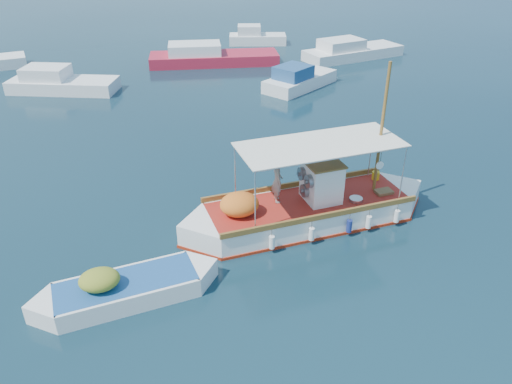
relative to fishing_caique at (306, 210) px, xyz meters
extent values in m
plane|color=black|center=(-0.74, -0.27, -0.53)|extent=(160.00, 160.00, 0.00)
cube|color=white|center=(0.06, 0.00, -0.18)|extent=(7.72, 3.41, 1.09)
cube|color=white|center=(-3.64, -0.47, -0.18)|extent=(2.47, 2.47, 1.09)
cube|color=white|center=(3.76, 0.48, -0.18)|extent=(2.47, 2.47, 1.09)
cube|color=maroon|center=(0.06, 0.00, -0.51)|extent=(7.82, 3.50, 0.18)
cube|color=maroon|center=(0.06, 0.00, 0.34)|extent=(7.69, 3.21, 0.06)
cube|color=brown|center=(-0.10, 1.25, 0.46)|extent=(7.51, 1.05, 0.20)
cube|color=brown|center=(0.22, -1.24, 0.46)|extent=(7.51, 1.05, 0.20)
cube|color=white|center=(0.55, 0.07, 1.11)|extent=(1.35, 1.43, 1.49)
cube|color=brown|center=(0.55, 0.07, 1.88)|extent=(1.46, 1.54, 0.06)
cylinder|color=slate|center=(-0.05, -0.33, 1.41)|extent=(0.28, 0.52, 0.50)
cylinder|color=slate|center=(-0.13, 0.30, 1.41)|extent=(0.28, 0.52, 0.50)
cylinder|color=slate|center=(-0.09, -0.01, 0.86)|extent=(0.28, 0.52, 0.50)
cylinder|color=brown|center=(2.82, 0.36, 2.85)|extent=(0.13, 0.13, 4.97)
cylinder|color=brown|center=(2.03, 0.26, 2.45)|extent=(1.79, 0.31, 0.08)
cylinder|color=silver|center=(-2.55, 0.78, 1.48)|extent=(0.05, 0.05, 2.24)
cylinder|color=silver|center=(-2.27, -1.39, 1.48)|extent=(0.05, 0.05, 2.24)
cylinder|color=silver|center=(3.08, 1.49, 1.48)|extent=(0.05, 0.05, 2.24)
cylinder|color=silver|center=(3.36, -0.68, 1.48)|extent=(0.05, 0.05, 2.24)
cube|color=beige|center=(0.41, 0.05, 2.62)|extent=(6.12, 3.11, 0.04)
ellipsoid|color=orange|center=(-2.60, -0.33, 0.78)|extent=(1.53, 1.35, 0.84)
cube|color=gold|center=(1.27, 0.71, 0.56)|extent=(0.27, 0.21, 0.40)
cylinder|color=gold|center=(3.23, 1.11, 0.53)|extent=(0.33, 0.33, 0.34)
cube|color=brown|center=(3.07, -0.01, 0.42)|extent=(0.70, 0.53, 0.12)
cylinder|color=#B2B2B2|center=(1.81, -0.32, 0.42)|extent=(0.56, 0.56, 0.12)
cylinder|color=white|center=(2.36, -0.75, 1.98)|extent=(0.30, 0.07, 0.30)
cylinder|color=white|center=(-1.74, -1.63, -0.09)|extent=(0.22, 0.22, 0.48)
cylinder|color=navy|center=(1.22, -1.25, -0.09)|extent=(0.22, 0.22, 0.48)
cylinder|color=white|center=(3.20, -1.00, -0.09)|extent=(0.22, 0.22, 0.48)
imported|color=#9F9384|center=(-1.08, 0.30, 1.21)|extent=(0.43, 0.63, 1.68)
cube|color=white|center=(-6.57, -2.92, -0.31)|extent=(4.40, 2.36, 0.82)
cube|color=white|center=(-8.63, -3.30, -0.31)|extent=(1.60, 1.60, 0.82)
cube|color=white|center=(-4.52, -2.54, -0.31)|extent=(1.60, 1.60, 0.82)
cube|color=navy|center=(-6.57, -2.92, 0.08)|extent=(4.37, 2.18, 0.05)
ellipsoid|color=olive|center=(-7.29, -3.05, 0.40)|extent=(1.35, 1.18, 0.60)
cube|color=silver|center=(-10.73, 18.56, -0.23)|extent=(7.27, 4.30, 1.00)
cube|color=silver|center=(-11.72, 18.87, 0.67)|extent=(3.22, 2.75, 0.80)
cube|color=#A31B2F|center=(-0.15, 23.13, -0.23)|extent=(9.99, 3.70, 1.00)
cube|color=silver|center=(-1.61, 23.27, 0.67)|extent=(4.11, 2.73, 0.80)
cube|color=silver|center=(4.61, 16.06, -0.23)|extent=(5.73, 5.07, 1.00)
cube|color=navy|center=(3.95, 15.56, 0.67)|extent=(2.89, 2.82, 0.80)
cube|color=silver|center=(11.00, 22.51, -0.23)|extent=(8.62, 4.69, 1.00)
cube|color=silver|center=(9.81, 22.19, 0.67)|extent=(3.76, 3.00, 0.80)
cube|color=silver|center=(4.58, 28.97, -0.23)|extent=(5.26, 2.94, 1.00)
cube|color=silver|center=(3.85, 29.11, 0.67)|extent=(2.28, 2.06, 0.80)
camera|label=1|loc=(-5.27, -15.17, 9.77)|focal=35.00mm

